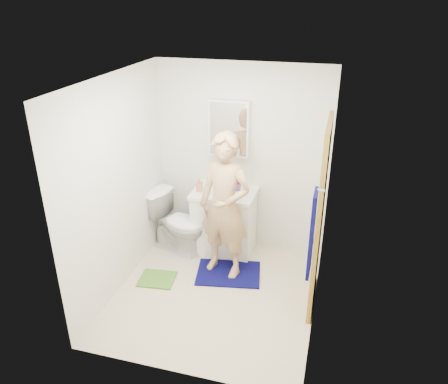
# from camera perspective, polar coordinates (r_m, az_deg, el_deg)

# --- Properties ---
(floor) EXTENTS (2.20, 2.40, 0.02)m
(floor) POSITION_cam_1_polar(r_m,az_deg,el_deg) (5.13, -1.05, -13.02)
(floor) COLOR beige
(floor) RESTS_ON ground
(ceiling) EXTENTS (2.20, 2.40, 0.02)m
(ceiling) POSITION_cam_1_polar(r_m,az_deg,el_deg) (4.11, -1.32, 14.62)
(ceiling) COLOR white
(ceiling) RESTS_ON ground
(wall_back) EXTENTS (2.20, 0.02, 2.40)m
(wall_back) POSITION_cam_1_polar(r_m,az_deg,el_deg) (5.57, 2.37, 4.47)
(wall_back) COLOR silver
(wall_back) RESTS_ON ground
(wall_front) EXTENTS (2.20, 0.02, 2.40)m
(wall_front) POSITION_cam_1_polar(r_m,az_deg,el_deg) (3.50, -6.86, -9.08)
(wall_front) COLOR silver
(wall_front) RESTS_ON ground
(wall_left) EXTENTS (0.02, 2.40, 2.40)m
(wall_left) POSITION_cam_1_polar(r_m,az_deg,el_deg) (4.89, -13.73, 0.77)
(wall_left) COLOR silver
(wall_left) RESTS_ON ground
(wall_right) EXTENTS (0.02, 2.40, 2.40)m
(wall_right) POSITION_cam_1_polar(r_m,az_deg,el_deg) (4.34, 13.05, -2.43)
(wall_right) COLOR silver
(wall_right) RESTS_ON ground
(vanity_cabinet) EXTENTS (0.75, 0.55, 0.80)m
(vanity_cabinet) POSITION_cam_1_polar(r_m,az_deg,el_deg) (5.67, 0.07, -3.99)
(vanity_cabinet) COLOR white
(vanity_cabinet) RESTS_ON floor
(countertop) EXTENTS (0.79, 0.59, 0.05)m
(countertop) POSITION_cam_1_polar(r_m,az_deg,el_deg) (5.48, 0.07, -0.10)
(countertop) COLOR white
(countertop) RESTS_ON vanity_cabinet
(sink_basin) EXTENTS (0.40, 0.40, 0.03)m
(sink_basin) POSITION_cam_1_polar(r_m,az_deg,el_deg) (5.48, 0.07, 0.04)
(sink_basin) COLOR white
(sink_basin) RESTS_ON countertop
(faucet) EXTENTS (0.03, 0.03, 0.12)m
(faucet) POSITION_cam_1_polar(r_m,az_deg,el_deg) (5.61, 0.56, 1.44)
(faucet) COLOR silver
(faucet) RESTS_ON countertop
(medicine_cabinet) EXTENTS (0.50, 0.12, 0.70)m
(medicine_cabinet) POSITION_cam_1_polar(r_m,az_deg,el_deg) (5.41, 0.71, 8.34)
(medicine_cabinet) COLOR white
(medicine_cabinet) RESTS_ON wall_back
(mirror_panel) EXTENTS (0.46, 0.01, 0.66)m
(mirror_panel) POSITION_cam_1_polar(r_m,az_deg,el_deg) (5.35, 0.54, 8.16)
(mirror_panel) COLOR white
(mirror_panel) RESTS_ON wall_back
(door) EXTENTS (0.05, 0.80, 2.05)m
(door) POSITION_cam_1_polar(r_m,az_deg,el_deg) (4.55, 12.39, -3.48)
(door) COLOR #A7812E
(door) RESTS_ON ground
(door_knob) EXTENTS (0.07, 0.07, 0.07)m
(door_knob) POSITION_cam_1_polar(r_m,az_deg,el_deg) (4.31, 11.46, -6.26)
(door_knob) COLOR gold
(door_knob) RESTS_ON door
(towel) EXTENTS (0.03, 0.24, 0.80)m
(towel) POSITION_cam_1_polar(r_m,az_deg,el_deg) (3.81, 11.40, -5.44)
(towel) COLOR #070749
(towel) RESTS_ON wall_right
(towel_hook) EXTENTS (0.06, 0.02, 0.02)m
(towel_hook) POSITION_cam_1_polar(r_m,az_deg,el_deg) (3.62, 12.58, 0.23)
(towel_hook) COLOR silver
(towel_hook) RESTS_ON wall_right
(toilet) EXTENTS (0.88, 0.66, 0.80)m
(toilet) POSITION_cam_1_polar(r_m,az_deg,el_deg) (5.71, -6.04, -3.97)
(toilet) COLOR white
(toilet) RESTS_ON floor
(bath_mat) EXTENTS (0.85, 0.67, 0.02)m
(bath_mat) POSITION_cam_1_polar(r_m,az_deg,el_deg) (5.40, 0.59, -10.56)
(bath_mat) COLOR #070749
(bath_mat) RESTS_ON floor
(green_rug) EXTENTS (0.45, 0.39, 0.02)m
(green_rug) POSITION_cam_1_polar(r_m,az_deg,el_deg) (5.37, -8.72, -11.16)
(green_rug) COLOR #4E872D
(green_rug) RESTS_ON floor
(soap_dispenser) EXTENTS (0.09, 0.09, 0.17)m
(soap_dispenser) POSITION_cam_1_polar(r_m,az_deg,el_deg) (5.44, -3.23, 0.92)
(soap_dispenser) COLOR #BC6657
(soap_dispenser) RESTS_ON countertop
(toothbrush_cup) EXTENTS (0.13, 0.13, 0.10)m
(toothbrush_cup) POSITION_cam_1_polar(r_m,az_deg,el_deg) (5.48, 1.61, 0.72)
(toothbrush_cup) COLOR #79397E
(toothbrush_cup) RESTS_ON countertop
(man) EXTENTS (0.72, 0.56, 1.74)m
(man) POSITION_cam_1_polar(r_m,az_deg,el_deg) (4.98, 0.08, -1.92)
(man) COLOR tan
(man) RESTS_ON bath_mat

